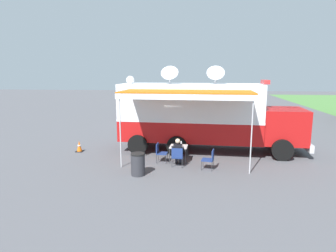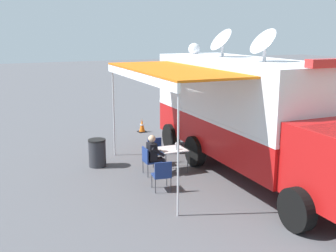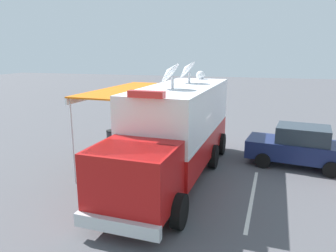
{
  "view_description": "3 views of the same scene",
  "coord_description": "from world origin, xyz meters",
  "px_view_note": "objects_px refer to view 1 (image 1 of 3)",
  "views": [
    {
      "loc": [
        15.1,
        0.41,
        4.1
      ],
      "look_at": [
        1.22,
        -1.04,
        1.5
      ],
      "focal_mm": 31.02,
      "sensor_mm": 36.0,
      "label": 1
    },
    {
      "loc": [
        7.77,
        10.84,
        4.35
      ],
      "look_at": [
        1.99,
        -1.05,
        1.33
      ],
      "focal_mm": 44.63,
      "sensor_mm": 36.0,
      "label": 2
    },
    {
      "loc": [
        -2.93,
        12.32,
        4.83
      ],
      "look_at": [
        0.83,
        -0.86,
        1.6
      ],
      "focal_mm": 33.92,
      "sensor_mm": 36.0,
      "label": 3
    }
  ],
  "objects_px": {
    "water_bottle": "(181,144)",
    "trash_bin": "(138,164)",
    "command_truck": "(204,114)",
    "car_behind_truck": "(167,119)",
    "folding_table": "(179,147)",
    "support_truck": "(169,104)",
    "folding_chair_beside_table": "(160,151)",
    "folding_chair_spare_by_truck": "(210,158)",
    "seated_responder": "(178,151)",
    "traffic_cone": "(79,146)",
    "folding_chair_at_table": "(177,156)"
  },
  "relations": [
    {
      "from": "water_bottle",
      "to": "folding_chair_spare_by_truck",
      "type": "distance_m",
      "value": 1.72
    },
    {
      "from": "folding_table",
      "to": "folding_chair_at_table",
      "type": "bearing_deg",
      "value": 0.28
    },
    {
      "from": "folding_chair_beside_table",
      "to": "traffic_cone",
      "type": "height_order",
      "value": "folding_chair_beside_table"
    },
    {
      "from": "trash_bin",
      "to": "command_truck",
      "type": "bearing_deg",
      "value": 146.38
    },
    {
      "from": "water_bottle",
      "to": "trash_bin",
      "type": "relative_size",
      "value": 0.25
    },
    {
      "from": "folding_chair_spare_by_truck",
      "to": "support_truck",
      "type": "height_order",
      "value": "support_truck"
    },
    {
      "from": "water_bottle",
      "to": "folding_chair_spare_by_truck",
      "type": "xyz_separation_m",
      "value": [
        1.09,
        1.29,
        -0.32
      ]
    },
    {
      "from": "seated_responder",
      "to": "car_behind_truck",
      "type": "xyz_separation_m",
      "value": [
        -7.5,
        -1.29,
        0.23
      ]
    },
    {
      "from": "folding_chair_spare_by_truck",
      "to": "seated_responder",
      "type": "xyz_separation_m",
      "value": [
        -0.4,
        -1.39,
        0.14
      ]
    },
    {
      "from": "command_truck",
      "to": "car_behind_truck",
      "type": "bearing_deg",
      "value": -152.83
    },
    {
      "from": "seated_responder",
      "to": "traffic_cone",
      "type": "height_order",
      "value": "seated_responder"
    },
    {
      "from": "folding_chair_spare_by_truck",
      "to": "trash_bin",
      "type": "xyz_separation_m",
      "value": [
        0.98,
        -2.9,
        -0.06
      ]
    },
    {
      "from": "folding_chair_at_table",
      "to": "folding_chair_beside_table",
      "type": "height_order",
      "value": "same"
    },
    {
      "from": "folding_table",
      "to": "folding_chair_spare_by_truck",
      "type": "bearing_deg",
      "value": 54.31
    },
    {
      "from": "folding_table",
      "to": "folding_chair_beside_table",
      "type": "bearing_deg",
      "value": -78.03
    },
    {
      "from": "folding_table",
      "to": "support_truck",
      "type": "distance_m",
      "value": 11.9
    },
    {
      "from": "traffic_cone",
      "to": "car_behind_truck",
      "type": "bearing_deg",
      "value": 145.2
    },
    {
      "from": "folding_chair_spare_by_truck",
      "to": "seated_responder",
      "type": "relative_size",
      "value": 0.7
    },
    {
      "from": "folding_chair_beside_table",
      "to": "folding_chair_spare_by_truck",
      "type": "xyz_separation_m",
      "value": [
        0.83,
        2.25,
        0.0
      ]
    },
    {
      "from": "command_truck",
      "to": "folding_chair_spare_by_truck",
      "type": "bearing_deg",
      "value": 3.81
    },
    {
      "from": "folding_chair_at_table",
      "to": "folding_chair_beside_table",
      "type": "xyz_separation_m",
      "value": [
        -0.62,
        -0.85,
        0.0
      ]
    },
    {
      "from": "folding_chair_spare_by_truck",
      "to": "seated_responder",
      "type": "distance_m",
      "value": 1.45
    },
    {
      "from": "water_bottle",
      "to": "trash_bin",
      "type": "bearing_deg",
      "value": -37.87
    },
    {
      "from": "seated_responder",
      "to": "water_bottle",
      "type": "bearing_deg",
      "value": 171.61
    },
    {
      "from": "folding_chair_beside_table",
      "to": "seated_responder",
      "type": "bearing_deg",
      "value": 63.46
    },
    {
      "from": "water_bottle",
      "to": "traffic_cone",
      "type": "height_order",
      "value": "water_bottle"
    },
    {
      "from": "folding_chair_spare_by_truck",
      "to": "command_truck",
      "type": "bearing_deg",
      "value": -176.19
    },
    {
      "from": "water_bottle",
      "to": "seated_responder",
      "type": "relative_size",
      "value": 0.18
    },
    {
      "from": "car_behind_truck",
      "to": "seated_responder",
      "type": "bearing_deg",
      "value": 9.78
    },
    {
      "from": "folding_chair_at_table",
      "to": "traffic_cone",
      "type": "distance_m",
      "value": 5.63
    },
    {
      "from": "water_bottle",
      "to": "support_truck",
      "type": "xyz_separation_m",
      "value": [
        -11.68,
        -1.75,
        0.55
      ]
    },
    {
      "from": "folding_chair_beside_table",
      "to": "support_truck",
      "type": "height_order",
      "value": "support_truck"
    },
    {
      "from": "seated_responder",
      "to": "support_truck",
      "type": "height_order",
      "value": "support_truck"
    },
    {
      "from": "folding_table",
      "to": "water_bottle",
      "type": "distance_m",
      "value": 0.22
    },
    {
      "from": "water_bottle",
      "to": "folding_chair_at_table",
      "type": "height_order",
      "value": "water_bottle"
    },
    {
      "from": "folding_chair_spare_by_truck",
      "to": "traffic_cone",
      "type": "bearing_deg",
      "value": -107.89
    },
    {
      "from": "folding_chair_beside_table",
      "to": "folding_chair_spare_by_truck",
      "type": "height_order",
      "value": "same"
    },
    {
      "from": "water_bottle",
      "to": "support_truck",
      "type": "height_order",
      "value": "support_truck"
    },
    {
      "from": "water_bottle",
      "to": "car_behind_truck",
      "type": "bearing_deg",
      "value": -168.42
    },
    {
      "from": "trash_bin",
      "to": "support_truck",
      "type": "height_order",
      "value": "support_truck"
    },
    {
      "from": "seated_responder",
      "to": "support_truck",
      "type": "relative_size",
      "value": 0.18
    },
    {
      "from": "folding_table",
      "to": "folding_chair_spare_by_truck",
      "type": "height_order",
      "value": "folding_chair_spare_by_truck"
    },
    {
      "from": "water_bottle",
      "to": "folding_chair_beside_table",
      "type": "height_order",
      "value": "water_bottle"
    },
    {
      "from": "folding_table",
      "to": "support_truck",
      "type": "bearing_deg",
      "value": -172.11
    },
    {
      "from": "folding_chair_at_table",
      "to": "folding_chair_spare_by_truck",
      "type": "xyz_separation_m",
      "value": [
        0.21,
        1.4,
        0.0
      ]
    },
    {
      "from": "folding_chair_beside_table",
      "to": "support_truck",
      "type": "distance_m",
      "value": 12.0
    },
    {
      "from": "trash_bin",
      "to": "seated_responder",
      "type": "bearing_deg",
      "value": 132.45
    },
    {
      "from": "folding_chair_spare_by_truck",
      "to": "seated_responder",
      "type": "bearing_deg",
      "value": -105.94
    },
    {
      "from": "traffic_cone",
      "to": "seated_responder",
      "type": "bearing_deg",
      "value": 71.6
    },
    {
      "from": "command_truck",
      "to": "trash_bin",
      "type": "height_order",
      "value": "command_truck"
    }
  ]
}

